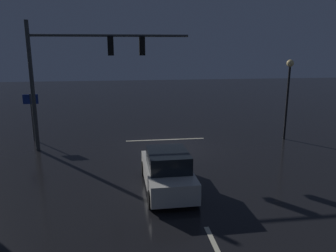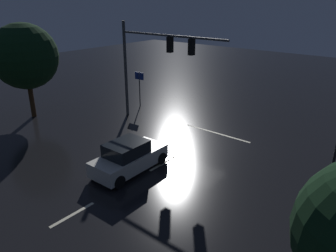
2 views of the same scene
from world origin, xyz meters
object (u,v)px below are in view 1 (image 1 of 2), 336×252
object	(u,v)px
traffic_signal_assembly	(82,62)
car_approaching	(167,171)
street_lamp_left_kerb	(288,84)
route_sign	(31,107)

from	to	relation	value
traffic_signal_assembly	car_approaching	size ratio (longest dim) A/B	1.99
street_lamp_left_kerb	route_sign	distance (m)	15.99
car_approaching	street_lamp_left_kerb	xyz separation A→B (m)	(-8.45, -6.59, 2.72)
car_approaching	route_sign	distance (m)	11.29
street_lamp_left_kerb	route_sign	world-z (taller)	street_lamp_left_kerb
car_approaching	route_sign	xyz separation A→B (m)	(7.37, -8.45, 1.35)
route_sign	traffic_signal_assembly	bearing A→B (deg)	147.97
street_lamp_left_kerb	car_approaching	bearing A→B (deg)	37.95
car_approaching	route_sign	size ratio (longest dim) A/B	1.47
traffic_signal_assembly	route_sign	world-z (taller)	traffic_signal_assembly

